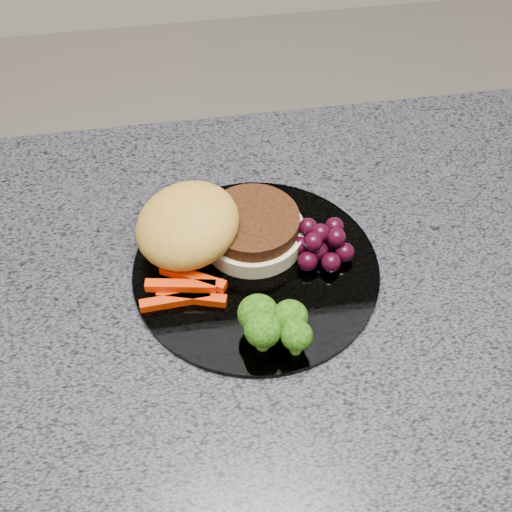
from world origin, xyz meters
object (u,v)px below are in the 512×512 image
(plate, at_px, (256,270))
(burger, at_px, (211,229))
(grape_bunch, at_px, (319,243))
(island_cabinet, at_px, (290,479))

(plate, xyz_separation_m, burger, (-0.04, 0.04, 0.03))
(plate, relative_size, grape_bunch, 3.36)
(island_cabinet, distance_m, plate, 0.48)
(plate, bearing_deg, grape_bunch, 9.81)
(burger, bearing_deg, grape_bunch, -20.37)
(island_cabinet, height_order, grape_bunch, grape_bunch)
(plate, distance_m, grape_bunch, 0.07)
(island_cabinet, bearing_deg, burger, 139.10)
(grape_bunch, bearing_deg, island_cabinet, -114.86)
(burger, bearing_deg, island_cabinet, -47.86)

